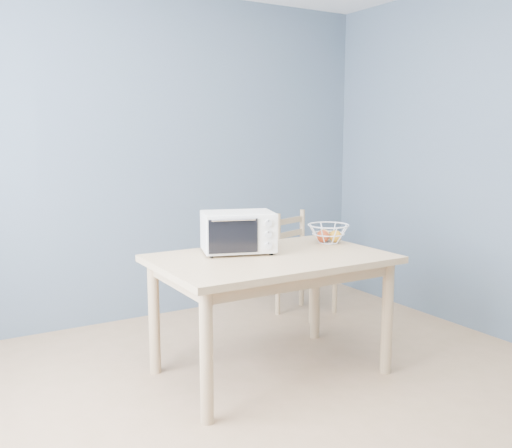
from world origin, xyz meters
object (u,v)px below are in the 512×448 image
dining_table (271,272)px  dining_chair (303,264)px  toaster_oven (235,231)px  fruit_basket (328,234)px

dining_table → dining_chair: dining_chair is taller
toaster_oven → dining_chair: (1.03, 0.72, -0.47)m
dining_table → toaster_oven: bearing=127.3°
fruit_basket → dining_chair: size_ratio=0.40×
fruit_basket → dining_chair: bearing=66.1°
fruit_basket → dining_chair: (0.33, 0.75, -0.40)m
toaster_oven → fruit_basket: toaster_oven is taller
dining_table → fruit_basket: bearing=15.3°
dining_chair → fruit_basket: bearing=-133.1°
fruit_basket → toaster_oven: bearing=177.0°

